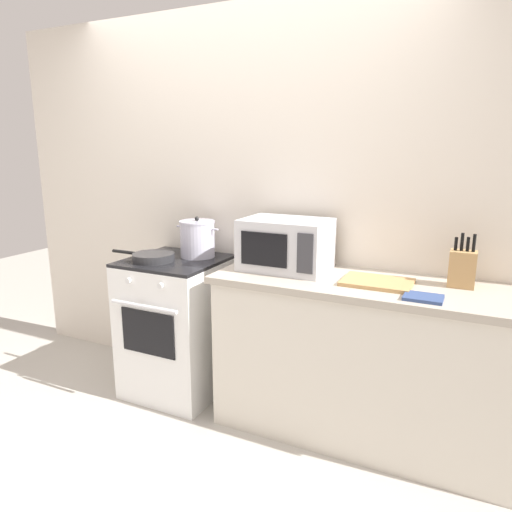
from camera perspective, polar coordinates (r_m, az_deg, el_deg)
The scene contains 11 objects.
ground_plane at distance 2.81m, azimuth -10.53°, elevation -22.41°, with size 10.00×10.00×0.00m, color #B2ADA3.
back_wall at distance 3.02m, azimuth 4.14°, elevation 5.95°, with size 4.40×0.10×2.50m, color silver.
lower_cabinet_right at distance 2.76m, azimuth 12.99°, elevation -12.72°, with size 1.64×0.56×0.88m, color beige.
countertop_right at distance 2.59m, azimuth 13.51°, elevation -3.51°, with size 1.70×0.60×0.04m, color #ADA393.
stove at distance 3.21m, azimuth -9.62°, elevation -8.39°, with size 0.60×0.64×0.92m.
stock_pot at distance 3.09m, azimuth -7.18°, elevation 2.10°, with size 0.32×0.23×0.27m.
frying_pan at distance 3.04m, azimuth -12.51°, elevation -0.12°, with size 0.47×0.27×0.05m.
microwave at distance 2.75m, azimuth 3.68°, elevation 1.43°, with size 0.50×0.37×0.30m.
cutting_board at distance 2.55m, azimuth 14.58°, elevation -3.11°, with size 0.36×0.26×0.02m, color tan.
knife_block at distance 2.63m, azimuth 23.92°, elevation -1.37°, with size 0.13×0.10×0.28m.
oven_mitt at distance 2.37m, azimuth 19.78°, elevation -4.80°, with size 0.18×0.14×0.02m, color #33477A.
Camera 1 is at (1.41, -1.82, 1.63)m, focal length 32.71 mm.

